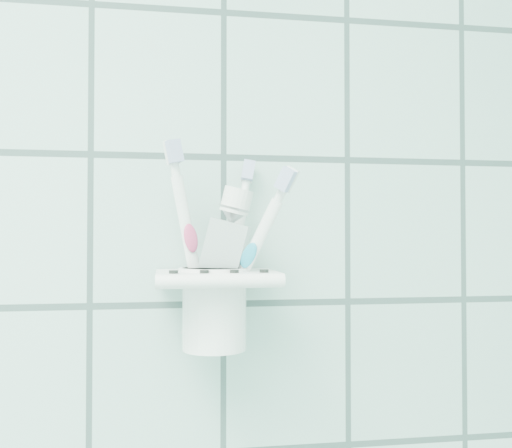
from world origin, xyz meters
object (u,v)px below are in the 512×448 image
cup (214,304)px  toothbrush_pink (208,238)px  holder_bracket (216,279)px  toothbrush_orange (211,243)px  toothbrush_blue (219,244)px  toothpaste_tube (202,250)px

cup → toothbrush_pink: (-0.01, 0.00, 0.06)m
holder_bracket → toothbrush_orange: toothbrush_orange is taller
toothbrush_blue → toothpaste_tube: toothbrush_blue is taller
cup → toothbrush_orange: 0.06m
toothbrush_pink → toothbrush_blue: 0.01m
cup → toothpaste_tube: toothpaste_tube is taller
cup → toothbrush_blue: toothbrush_blue is taller
holder_bracket → cup: same height
toothbrush_pink → toothbrush_orange: bearing=43.6°
toothbrush_orange → cup: bearing=-48.3°
cup → toothbrush_pink: bearing=164.0°
toothbrush_orange → toothpaste_tube: toothbrush_orange is taller
holder_bracket → toothbrush_orange: (-0.00, 0.02, 0.03)m
holder_bracket → toothbrush_pink: (-0.01, 0.01, 0.04)m
toothbrush_orange → toothbrush_pink: bearing=-77.5°
cup → toothbrush_orange: (-0.00, 0.01, 0.06)m
cup → toothbrush_blue: (0.01, 0.01, 0.06)m
toothbrush_orange → toothpaste_tube: 0.02m
toothbrush_blue → cup: bearing=-126.8°
holder_bracket → toothbrush_pink: toothbrush_pink is taller
toothbrush_pink → toothbrush_blue: (0.01, 0.00, -0.01)m
toothbrush_blue → toothbrush_orange: bearing=137.3°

